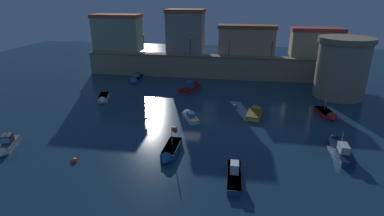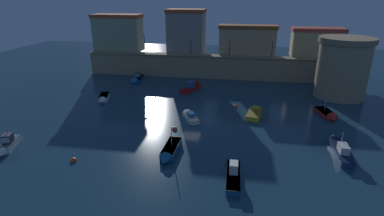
{
  "view_description": "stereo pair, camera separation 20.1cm",
  "coord_description": "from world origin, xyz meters",
  "px_view_note": "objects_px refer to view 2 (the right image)",
  "views": [
    {
      "loc": [
        6.27,
        -37.06,
        15.76
      ],
      "look_at": [
        0.0,
        0.85,
        1.26
      ],
      "focal_mm": 28.49,
      "sensor_mm": 36.0,
      "label": 1
    },
    {
      "loc": [
        6.47,
        -37.02,
        15.76
      ],
      "look_at": [
        0.0,
        0.85,
        1.26
      ],
      "focal_mm": 28.49,
      "sensor_mm": 36.0,
      "label": 2
    }
  ],
  "objects_px": {
    "quay_lamp_2": "(230,44)",
    "mooring_buoy_0": "(175,129)",
    "moored_boat_0": "(255,113)",
    "moored_boat_6": "(193,87)",
    "mooring_buoy_1": "(235,107)",
    "quay_lamp_1": "(191,43)",
    "moored_boat_3": "(328,115)",
    "fortress_tower": "(343,67)",
    "moored_boat_7": "(233,170)",
    "moored_boat_1": "(339,147)",
    "moored_boat_2": "(104,98)",
    "moored_boat_5": "(136,79)",
    "mooring_buoy_2": "(74,161)",
    "quay_lamp_0": "(144,41)",
    "quay_lamp_3": "(273,45)",
    "moored_boat_4": "(189,115)",
    "moored_boat_8": "(169,152)",
    "moored_boat_9": "(7,145)"
  },
  "relations": [
    {
      "from": "moored_boat_4",
      "to": "moored_boat_8",
      "type": "bearing_deg",
      "value": 151.03
    },
    {
      "from": "moored_boat_5",
      "to": "moored_boat_3",
      "type": "bearing_deg",
      "value": 62.42
    },
    {
      "from": "mooring_buoy_1",
      "to": "mooring_buoy_2",
      "type": "relative_size",
      "value": 0.98
    },
    {
      "from": "quay_lamp_3",
      "to": "mooring_buoy_1",
      "type": "bearing_deg",
      "value": -110.47
    },
    {
      "from": "moored_boat_3",
      "to": "moored_boat_4",
      "type": "distance_m",
      "value": 18.88
    },
    {
      "from": "fortress_tower",
      "to": "quay_lamp_3",
      "type": "xyz_separation_m",
      "value": [
        -10.31,
        8.43,
        1.9
      ]
    },
    {
      "from": "fortress_tower",
      "to": "quay_lamp_3",
      "type": "bearing_deg",
      "value": 140.72
    },
    {
      "from": "fortress_tower",
      "to": "moored_boat_0",
      "type": "bearing_deg",
      "value": -142.03
    },
    {
      "from": "moored_boat_7",
      "to": "moored_boat_8",
      "type": "relative_size",
      "value": 1.2
    },
    {
      "from": "quay_lamp_0",
      "to": "quay_lamp_2",
      "type": "relative_size",
      "value": 1.09
    },
    {
      "from": "moored_boat_2",
      "to": "moored_boat_7",
      "type": "bearing_deg",
      "value": 33.69
    },
    {
      "from": "quay_lamp_1",
      "to": "moored_boat_4",
      "type": "xyz_separation_m",
      "value": [
        3.48,
        -21.36,
        -6.4
      ]
    },
    {
      "from": "moored_boat_0",
      "to": "moored_boat_7",
      "type": "relative_size",
      "value": 0.7
    },
    {
      "from": "quay_lamp_2",
      "to": "moored_boat_6",
      "type": "relative_size",
      "value": 0.57
    },
    {
      "from": "moored_boat_7",
      "to": "mooring_buoy_0",
      "type": "bearing_deg",
      "value": 39.35
    },
    {
      "from": "moored_boat_5",
      "to": "mooring_buoy_1",
      "type": "relative_size",
      "value": 8.71
    },
    {
      "from": "fortress_tower",
      "to": "moored_boat_1",
      "type": "xyz_separation_m",
      "value": [
        -4.92,
        -19.46,
        -4.38
      ]
    },
    {
      "from": "quay_lamp_1",
      "to": "moored_boat_0",
      "type": "bearing_deg",
      "value": -57.03
    },
    {
      "from": "moored_boat_3",
      "to": "moored_boat_6",
      "type": "distance_m",
      "value": 22.45
    },
    {
      "from": "fortress_tower",
      "to": "moored_boat_5",
      "type": "relative_size",
      "value": 1.68
    },
    {
      "from": "quay_lamp_3",
      "to": "moored_boat_4",
      "type": "distance_m",
      "value": 25.33
    },
    {
      "from": "mooring_buoy_1",
      "to": "moored_boat_5",
      "type": "bearing_deg",
      "value": 150.33
    },
    {
      "from": "quay_lamp_0",
      "to": "quay_lamp_1",
      "type": "xyz_separation_m",
      "value": [
        9.38,
        0.0,
        -0.24
      ]
    },
    {
      "from": "quay_lamp_1",
      "to": "moored_boat_6",
      "type": "height_order",
      "value": "quay_lamp_1"
    },
    {
      "from": "quay_lamp_1",
      "to": "moored_boat_3",
      "type": "distance_m",
      "value": 29.21
    },
    {
      "from": "moored_boat_1",
      "to": "moored_boat_2",
      "type": "height_order",
      "value": "moored_boat_1"
    },
    {
      "from": "quay_lamp_3",
      "to": "moored_boat_8",
      "type": "height_order",
      "value": "quay_lamp_3"
    },
    {
      "from": "quay_lamp_3",
      "to": "moored_boat_1",
      "type": "bearing_deg",
      "value": -79.07
    },
    {
      "from": "quay_lamp_2",
      "to": "mooring_buoy_1",
      "type": "relative_size",
      "value": 5.31
    },
    {
      "from": "quay_lamp_1",
      "to": "moored_boat_4",
      "type": "relative_size",
      "value": 0.71
    },
    {
      "from": "mooring_buoy_0",
      "to": "mooring_buoy_1",
      "type": "height_order",
      "value": "mooring_buoy_0"
    },
    {
      "from": "moored_boat_6",
      "to": "moored_boat_0",
      "type": "bearing_deg",
      "value": -115.7
    },
    {
      "from": "moored_boat_9",
      "to": "mooring_buoy_0",
      "type": "relative_size",
      "value": 6.76
    },
    {
      "from": "moored_boat_3",
      "to": "moored_boat_7",
      "type": "relative_size",
      "value": 0.76
    },
    {
      "from": "moored_boat_0",
      "to": "mooring_buoy_0",
      "type": "bearing_deg",
      "value": 132.57
    },
    {
      "from": "quay_lamp_0",
      "to": "mooring_buoy_2",
      "type": "bearing_deg",
      "value": -84.28
    },
    {
      "from": "quay_lamp_2",
      "to": "mooring_buoy_0",
      "type": "xyz_separation_m",
      "value": [
        -5.15,
        -25.47,
        -6.76
      ]
    },
    {
      "from": "quay_lamp_1",
      "to": "quay_lamp_2",
      "type": "height_order",
      "value": "quay_lamp_2"
    },
    {
      "from": "moored_boat_5",
      "to": "quay_lamp_1",
      "type": "bearing_deg",
      "value": 112.21
    },
    {
      "from": "quay_lamp_2",
      "to": "mooring_buoy_0",
      "type": "distance_m",
      "value": 26.85
    },
    {
      "from": "moored_boat_1",
      "to": "fortress_tower",
      "type": "bearing_deg",
      "value": -12.75
    },
    {
      "from": "fortress_tower",
      "to": "moored_boat_7",
      "type": "bearing_deg",
      "value": -121.61
    },
    {
      "from": "moored_boat_0",
      "to": "moored_boat_6",
      "type": "xyz_separation_m",
      "value": [
        -10.43,
        10.73,
        0.08
      ]
    },
    {
      "from": "moored_boat_0",
      "to": "moored_boat_5",
      "type": "bearing_deg",
      "value": 67.18
    },
    {
      "from": "moored_boat_0",
      "to": "mooring_buoy_2",
      "type": "xyz_separation_m",
      "value": [
        -18.22,
        -15.57,
        -0.32
      ]
    },
    {
      "from": "quay_lamp_2",
      "to": "mooring_buoy_2",
      "type": "xyz_separation_m",
      "value": [
        -13.47,
        -34.55,
        -6.76
      ]
    },
    {
      "from": "quay_lamp_3",
      "to": "mooring_buoy_2",
      "type": "xyz_separation_m",
      "value": [
        -21.42,
        -34.55,
        -6.71
      ]
    },
    {
      "from": "fortress_tower",
      "to": "mooring_buoy_0",
      "type": "xyz_separation_m",
      "value": [
        -23.4,
        -17.04,
        -4.81
      ]
    },
    {
      "from": "moored_boat_1",
      "to": "moored_boat_6",
      "type": "distance_m",
      "value": 27.35
    },
    {
      "from": "quay_lamp_2",
      "to": "moored_boat_6",
      "type": "height_order",
      "value": "quay_lamp_2"
    }
  ]
}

